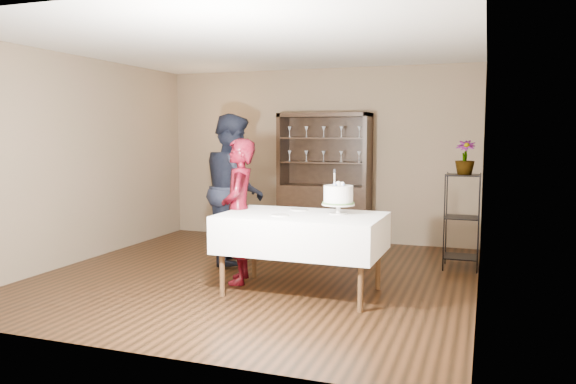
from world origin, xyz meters
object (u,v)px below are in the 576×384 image
Objects in this scene: woman at (239,211)px; plant_etagere at (462,217)px; china_hutch at (324,200)px; man at (234,189)px; potted_plant at (465,158)px; cake_table at (302,233)px; cake at (338,196)px.

plant_etagere is at bearing 104.15° from woman.
china_hutch reaches higher than man.
plant_etagere is at bearing -26.83° from china_hutch.
plant_etagere is 2.84× the size of potted_plant.
man is (-1.29, 1.09, 0.32)m from cake_table.
plant_etagere is 0.75m from potted_plant.
man reaches higher than potted_plant.
woman is at bearing -148.25° from potted_plant.
china_hutch is 1.03× the size of man.
china_hutch is 2.33m from plant_etagere.
woman is (-0.28, -2.57, 0.15)m from china_hutch.
potted_plant is at bearing 103.18° from woman.
cake_table is at bearing -132.34° from plant_etagere.
china_hutch is 2.80m from cake_table.
cake is (0.89, -2.61, 0.37)m from china_hutch.
cake is at bearing 69.08° from woman.
potted_plant reaches higher than cake_table.
plant_etagere is at bearing 52.70° from cake.
china_hutch is at bearing 155.29° from woman.
china_hutch is 2.48m from potted_plant.
potted_plant is at bearing -105.80° from man.
man is at bearing 139.73° from cake_table.
woman reaches higher than cake_table.
cake is (1.65, -0.95, 0.07)m from man.
cake_table is at bearing 58.58° from woman.
potted_plant is (2.85, 0.56, 0.43)m from man.
potted_plant is at bearing -73.49° from plant_etagere.
plant_etagere is 2.92m from man.
cake is at bearing -71.19° from china_hutch.
cake_table is 0.85m from woman.
man reaches higher than cake.
woman is 1.04m from man.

